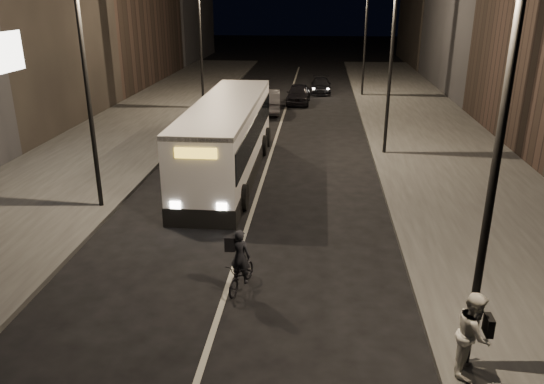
% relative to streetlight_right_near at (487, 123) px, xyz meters
% --- Properties ---
extents(ground, '(180.00, 180.00, 0.00)m').
position_rel_streetlight_right_near_xyz_m(ground, '(-5.33, 4.00, -5.36)').
color(ground, black).
rests_on(ground, ground).
extents(sidewalk_right, '(7.00, 70.00, 0.16)m').
position_rel_streetlight_right_near_xyz_m(sidewalk_right, '(3.17, 18.00, -5.28)').
color(sidewalk_right, '#343431').
rests_on(sidewalk_right, ground).
extents(sidewalk_left, '(7.00, 70.00, 0.16)m').
position_rel_streetlight_right_near_xyz_m(sidewalk_left, '(-13.83, 18.00, -5.28)').
color(sidewalk_left, '#343431').
rests_on(sidewalk_left, ground).
extents(streetlight_right_near, '(1.20, 0.44, 8.12)m').
position_rel_streetlight_right_near_xyz_m(streetlight_right_near, '(0.00, 0.00, 0.00)').
color(streetlight_right_near, black).
rests_on(streetlight_right_near, sidewalk_right).
extents(streetlight_right_mid, '(1.20, 0.44, 8.12)m').
position_rel_streetlight_right_near_xyz_m(streetlight_right_mid, '(0.00, 16.00, 0.00)').
color(streetlight_right_mid, black).
rests_on(streetlight_right_mid, sidewalk_right).
extents(streetlight_right_far, '(1.20, 0.44, 8.12)m').
position_rel_streetlight_right_near_xyz_m(streetlight_right_far, '(0.00, 32.00, 0.00)').
color(streetlight_right_far, black).
rests_on(streetlight_right_far, sidewalk_right).
extents(streetlight_left_near, '(1.20, 0.44, 8.12)m').
position_rel_streetlight_right_near_xyz_m(streetlight_left_near, '(-10.66, 8.00, 0.00)').
color(streetlight_left_near, black).
rests_on(streetlight_left_near, sidewalk_left).
extents(streetlight_left_far, '(1.20, 0.44, 8.12)m').
position_rel_streetlight_right_near_xyz_m(streetlight_left_far, '(-10.66, 26.00, 0.00)').
color(streetlight_left_far, black).
rests_on(streetlight_left_far, sidewalk_left).
extents(city_bus, '(2.84, 11.97, 3.22)m').
position_rel_streetlight_right_near_xyz_m(city_bus, '(-6.93, 12.56, -3.61)').
color(city_bus, white).
rests_on(city_bus, ground).
extents(cyclist_on_bicycle, '(0.94, 1.68, 1.83)m').
position_rel_streetlight_right_near_xyz_m(cyclist_on_bicycle, '(-4.93, 2.82, -4.75)').
color(cyclist_on_bicycle, black).
rests_on(cyclist_on_bicycle, ground).
extents(pedestrian_woman, '(0.94, 1.07, 1.84)m').
position_rel_streetlight_right_near_xyz_m(pedestrian_woman, '(0.27, -0.23, -4.28)').
color(pedestrian_woman, beige).
rests_on(pedestrian_woman, sidewalk_right).
extents(car_near, '(1.69, 4.07, 1.38)m').
position_rel_streetlight_right_near_xyz_m(car_near, '(-4.53, 28.85, -4.67)').
color(car_near, black).
rests_on(car_near, ground).
extents(car_mid, '(2.03, 4.84, 1.55)m').
position_rel_streetlight_right_near_xyz_m(car_mid, '(-6.46, 25.62, -4.58)').
color(car_mid, '#3D3D40').
rests_on(car_mid, ground).
extents(car_far, '(1.66, 3.94, 1.14)m').
position_rel_streetlight_right_near_xyz_m(car_far, '(-2.93, 33.40, -4.79)').
color(car_far, black).
rests_on(car_far, ground).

